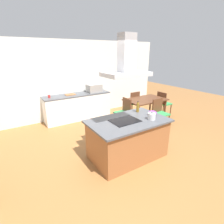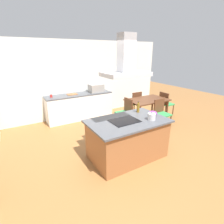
# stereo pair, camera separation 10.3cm
# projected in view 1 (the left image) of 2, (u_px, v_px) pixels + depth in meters

# --- Properties ---
(ground) EXTENTS (16.00, 16.00, 0.00)m
(ground) POSITION_uv_depth(u_px,v_px,m) (97.00, 132.00, 5.23)
(ground) COLOR #936033
(wall_back) EXTENTS (7.20, 0.10, 2.70)m
(wall_back) POSITION_uv_depth(u_px,v_px,m) (73.00, 80.00, 6.17)
(wall_back) COLOR silver
(wall_back) RESTS_ON ground
(kitchen_island) EXTENTS (1.73, 1.07, 0.90)m
(kitchen_island) POSITION_uv_depth(u_px,v_px,m) (128.00, 139.00, 3.88)
(kitchen_island) COLOR #995B33
(kitchen_island) RESTS_ON ground
(cooktop) EXTENTS (0.60, 0.44, 0.01)m
(cooktop) POSITION_uv_depth(u_px,v_px,m) (125.00, 121.00, 3.69)
(cooktop) COLOR black
(cooktop) RESTS_ON kitchen_island
(tea_kettle) EXTENTS (0.22, 0.17, 0.17)m
(tea_kettle) POSITION_uv_depth(u_px,v_px,m) (152.00, 116.00, 3.77)
(tea_kettle) COLOR silver
(tea_kettle) RESTS_ON kitchen_island
(olive_oil_bottle) EXTENTS (0.07, 0.07, 0.27)m
(olive_oil_bottle) POSITION_uv_depth(u_px,v_px,m) (138.00, 107.00, 4.21)
(olive_oil_bottle) COLOR olive
(olive_oil_bottle) RESTS_ON kitchen_island
(mixing_bowl) EXTENTS (0.20, 0.20, 0.11)m
(mixing_bowl) POSITION_uv_depth(u_px,v_px,m) (152.00, 113.00, 4.01)
(mixing_bowl) COLOR purple
(mixing_bowl) RESTS_ON kitchen_island
(back_counter) EXTENTS (2.33, 0.62, 0.90)m
(back_counter) POSITION_uv_depth(u_px,v_px,m) (78.00, 107.00, 6.17)
(back_counter) COLOR white
(back_counter) RESTS_ON ground
(countertop_microwave) EXTENTS (0.50, 0.38, 0.28)m
(countertop_microwave) POSITION_uv_depth(u_px,v_px,m) (94.00, 88.00, 6.31)
(countertop_microwave) COLOR #9E9993
(countertop_microwave) RESTS_ON back_counter
(coffee_mug_red) EXTENTS (0.08, 0.08, 0.09)m
(coffee_mug_red) POSITION_uv_depth(u_px,v_px,m) (49.00, 96.00, 5.54)
(coffee_mug_red) COLOR red
(coffee_mug_red) RESTS_ON back_counter
(cutting_board) EXTENTS (0.34, 0.24, 0.02)m
(cutting_board) POSITION_uv_depth(u_px,v_px,m) (70.00, 95.00, 5.94)
(cutting_board) COLOR #995B33
(cutting_board) RESTS_ON back_counter
(dining_table) EXTENTS (1.40, 0.90, 0.75)m
(dining_table) POSITION_uv_depth(u_px,v_px,m) (145.00, 101.00, 6.01)
(dining_table) COLOR #59331E
(dining_table) RESTS_ON ground
(chair_facing_back_wall) EXTENTS (0.42, 0.42, 0.89)m
(chair_facing_back_wall) POSITION_uv_depth(u_px,v_px,m) (133.00, 101.00, 6.59)
(chair_facing_back_wall) COLOR #33934C
(chair_facing_back_wall) RESTS_ON ground
(chair_at_right_end) EXTENTS (0.42, 0.42, 0.89)m
(chair_at_right_end) POSITION_uv_depth(u_px,v_px,m) (163.00, 102.00, 6.52)
(chair_at_right_end) COLOR #33934C
(chair_at_right_end) RESTS_ON ground
(chair_at_left_end) EXTENTS (0.42, 0.42, 0.89)m
(chair_at_left_end) POSITION_uv_depth(u_px,v_px,m) (124.00, 110.00, 5.59)
(chair_at_left_end) COLOR #33934C
(chair_at_left_end) RESTS_ON ground
(chair_facing_island) EXTENTS (0.42, 0.42, 0.89)m
(chair_facing_island) POSITION_uv_depth(u_px,v_px,m) (159.00, 111.00, 5.53)
(chair_facing_island) COLOR #33934C
(chair_facing_island) RESTS_ON ground
(range_hood) EXTENTS (0.90, 0.55, 0.78)m
(range_hood) POSITION_uv_depth(u_px,v_px,m) (126.00, 63.00, 3.29)
(range_hood) COLOR #ADADB2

